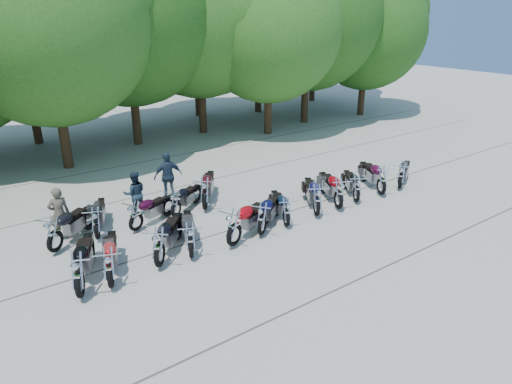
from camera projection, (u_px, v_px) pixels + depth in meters
ground at (284, 239)px, 14.39m from camera, size 90.00×90.00×0.00m
tree_3 at (45, 20)px, 18.57m from camera, size 8.70×8.70×10.67m
tree_4 at (125, 12)px, 22.07m from camera, size 9.13×9.13×11.20m
tree_5 at (198, 13)px, 24.39m from camera, size 9.04×9.04×11.10m
tree_6 at (269, 28)px, 24.47m from camera, size 8.00×8.00×9.82m
tree_7 at (308, 16)px, 26.96m from camera, size 8.79×8.79×10.79m
tree_8 at (367, 30)px, 29.38m from camera, size 7.53×7.53×9.25m
tree_11 at (20, 36)px, 22.68m from camera, size 7.56×7.56×9.28m
tree_12 at (127, 29)px, 25.64m from camera, size 7.88×7.88×9.67m
tree_13 at (195, 21)px, 28.94m from camera, size 8.31×8.31×10.20m
tree_14 at (258, 24)px, 30.14m from camera, size 8.02×8.02×9.84m
tree_15 at (316, 5)px, 33.61m from camera, size 9.67×9.67×11.86m
motorcycle_0 at (78, 274)px, 11.14m from camera, size 1.74×2.62×1.43m
motorcycle_1 at (109, 267)px, 11.57m from camera, size 1.51×2.41×1.31m
motorcycle_2 at (159, 246)px, 12.50m from camera, size 2.21×2.32×1.39m
motorcycle_3 at (190, 239)px, 12.99m from camera, size 1.58×2.33×1.27m
motorcycle_4 at (234, 226)px, 13.60m from camera, size 2.62×1.68×1.43m
motorcycle_5 at (262, 218)px, 14.29m from camera, size 2.27×1.94×1.30m
motorcycle_6 at (286, 211)px, 14.91m from camera, size 1.41×2.16×1.18m
motorcycle_7 at (317, 199)px, 15.63m from camera, size 1.87×2.40×1.34m
motorcycle_8 at (339, 193)px, 16.18m from camera, size 1.70×2.50×1.37m
motorcycle_9 at (357, 188)px, 16.79m from camera, size 1.74×2.18×1.23m
motorcycle_10 at (382, 180)px, 17.43m from camera, size 1.70×2.48×1.36m
motorcycle_11 at (401, 175)px, 18.04m from camera, size 2.25×1.68×1.25m
motorcycle_12 at (54, 233)px, 13.28m from camera, size 2.28×2.06×1.34m
motorcycle_13 at (96, 222)px, 14.05m from camera, size 1.50×2.30×1.25m
motorcycle_14 at (135, 215)px, 14.59m from camera, size 2.21×1.44×1.20m
motorcycle_15 at (176, 203)px, 15.56m from camera, size 2.07×1.67×1.17m
motorcycle_16 at (205, 193)px, 16.10m from camera, size 2.12×2.48×1.43m
rider_0 at (59, 214)px, 14.04m from camera, size 0.66×0.45×1.74m
rider_1 at (135, 194)px, 15.77m from camera, size 0.91×0.78×1.61m
rider_2 at (168, 176)px, 17.07m from camera, size 1.14×0.60×1.85m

